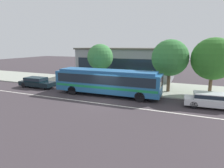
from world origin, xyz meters
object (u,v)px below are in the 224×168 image
Objects in this scene: transit_bus at (107,81)px; street_tree_near_stop at (100,57)px; pedestrian_standing_by_tree at (152,82)px; sedan_behind_bus at (37,82)px; street_tree_mid_block at (170,58)px; sedan_far_ahead at (212,100)px; street_tree_far_end at (213,59)px; bus_stop_sign at (152,79)px; pedestrian_waiting_near_sign at (117,81)px; pedestrian_walking_along_curb at (98,80)px.

transit_bus is 2.13× the size of street_tree_near_stop.
pedestrian_standing_by_tree is at bearing 37.03° from transit_bus.
sedan_behind_bus is 0.80× the size of street_tree_mid_block.
sedan_far_ahead is 0.78× the size of street_tree_far_end.
sedan_far_ahead is at bearing -46.14° from street_tree_mid_block.
bus_stop_sign is at bearing 160.11° from sedan_far_ahead.
pedestrian_standing_by_tree reaches higher than pedestrian_waiting_near_sign.
street_tree_far_end is at bearing -0.44° from street_tree_mid_block.
transit_bus is 6.44× the size of pedestrian_standing_by_tree.
pedestrian_waiting_near_sign is at bearing 12.39° from sedan_behind_bus.
sedan_far_ahead is at bearing -1.75° from transit_bus.
transit_bus is at bearing -56.02° from street_tree_near_stop.
bus_stop_sign is (4.44, 1.70, 0.16)m from transit_bus.
sedan_behind_bus is 0.78× the size of street_tree_far_end.
street_tree_far_end is at bearing 7.25° from pedestrian_standing_by_tree.
pedestrian_walking_along_curb is 0.97× the size of pedestrian_standing_by_tree.
sedan_far_ahead is 5.98m from bus_stop_sign.
street_tree_mid_block is (1.75, 0.80, 2.77)m from pedestrian_standing_by_tree.
street_tree_mid_block is at bearing 56.75° from bus_stop_sign.
transit_bus is 9.98m from sedan_behind_bus.
pedestrian_waiting_near_sign is (-9.79, 2.70, 0.43)m from sedan_far_ahead.
street_tree_mid_block reaches higher than sedan_behind_bus.
street_tree_far_end is (12.32, 1.76, 2.81)m from pedestrian_walking_along_curb.
street_tree_near_stop is 0.92× the size of street_tree_mid_block.
sedan_behind_bus is 20.70m from street_tree_far_end.
pedestrian_walking_along_curb is at bearing 168.58° from sedan_far_ahead.
pedestrian_waiting_near_sign is at bearing -169.36° from pedestrian_standing_by_tree.
pedestrian_standing_by_tree reaches higher than pedestrian_walking_along_curb.
sedan_far_ahead is 6.70m from street_tree_mid_block.
pedestrian_waiting_near_sign is 0.29× the size of street_tree_far_end.
pedestrian_waiting_near_sign is 4.43m from street_tree_near_stop.
pedestrian_waiting_near_sign is at bearing -164.90° from street_tree_mid_block.
sedan_behind_bus is 14.51m from bus_stop_sign.
bus_stop_sign reaches higher than sedan_behind_bus.
pedestrian_waiting_near_sign is 10.46m from street_tree_far_end.
street_tree_mid_block is (1.47, 2.24, 2.17)m from bus_stop_sign.
bus_stop_sign is (6.60, -0.45, 0.64)m from pedestrian_walking_along_curb.
street_tree_near_stop is (-12.84, 4.54, 3.06)m from sedan_far_ahead.
sedan_far_ahead is at bearing -1.36° from sedan_behind_bus.
pedestrian_standing_by_tree is 0.30× the size of street_tree_mid_block.
street_tree_mid_block is 4.26m from street_tree_far_end.
sedan_behind_bus is at bearing -168.10° from pedestrian_standing_by_tree.
pedestrian_standing_by_tree is at bearing -155.52° from street_tree_mid_block.
sedan_far_ahead is at bearing -15.41° from pedestrian_waiting_near_sign.
sedan_behind_bus is at bearing 179.04° from transit_bus.
street_tree_mid_block is at bearing 15.10° from pedestrian_waiting_near_sign.
pedestrian_standing_by_tree is 6.66m from street_tree_far_end.
pedestrian_standing_by_tree is (-5.82, 3.44, 0.44)m from sedan_far_ahead.
pedestrian_walking_along_curb is at bearing -71.45° from street_tree_near_stop.
transit_bus is 2.43× the size of sedan_behind_bus.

